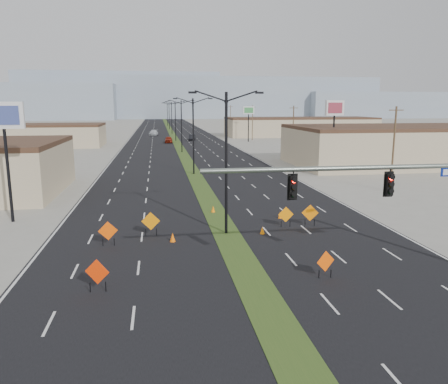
{
  "coord_description": "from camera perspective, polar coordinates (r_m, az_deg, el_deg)",
  "views": [
    {
      "loc": [
        -4.72,
        -17.98,
        9.13
      ],
      "look_at": [
        -0.26,
        11.34,
        3.2
      ],
      "focal_mm": 35.0,
      "sensor_mm": 36.0,
      "label": 1
    }
  ],
  "objects": [
    {
      "name": "construction_sign_2",
      "position": [
        31.28,
        -9.55,
        -3.88
      ],
      "size": [
        1.3,
        0.08,
        1.73
      ],
      "rotation": [
        0.0,
        0.0,
        -0.03
      ],
      "color": "orange",
      "rests_on": "ground"
    },
    {
      "name": "streetlight_3",
      "position": [
        114.14,
        -6.37,
        9.37
      ],
      "size": [
        5.15,
        0.24,
        10.02
      ],
      "color": "black",
      "rests_on": "ground"
    },
    {
      "name": "mesa_center",
      "position": [
        321.15,
        -0.67,
        12.17
      ],
      "size": [
        220.0,
        50.0,
        28.0
      ],
      "primitive_type": "cube",
      "color": "#8896A9",
      "rests_on": "ground"
    },
    {
      "name": "streetlight_4",
      "position": [
        142.11,
        -6.85,
        9.72
      ],
      "size": [
        5.15,
        0.24,
        10.02
      ],
      "color": "black",
      "rests_on": "ground"
    },
    {
      "name": "car_mid",
      "position": [
        116.21,
        -4.19,
        7.13
      ],
      "size": [
        2.17,
        4.69,
        1.49
      ],
      "primitive_type": "imported",
      "rotation": [
        0.0,
        0.0,
        -0.13
      ],
      "color": "black",
      "rests_on": "ground"
    },
    {
      "name": "signal_mast",
      "position": [
        24.38,
        24.53,
        0.03
      ],
      "size": [
        16.3,
        0.6,
        8.0
      ],
      "color": "slate",
      "rests_on": "ground"
    },
    {
      "name": "streetlight_6",
      "position": [
        198.07,
        -7.4,
        10.13
      ],
      "size": [
        5.15,
        0.24,
        10.02
      ],
      "color": "black",
      "rests_on": "ground"
    },
    {
      "name": "construction_sign_1",
      "position": [
        22.71,
        -16.24,
        -10.11
      ],
      "size": [
        1.23,
        0.47,
        1.71
      ],
      "rotation": [
        0.0,
        0.0,
        -0.34
      ],
      "color": "#EB3104",
      "rests_on": "ground"
    },
    {
      "name": "streetlight_2",
      "position": [
        86.19,
        -5.57,
        8.78
      ],
      "size": [
        5.15,
        0.24,
        10.02
      ],
      "color": "black",
      "rests_on": "ground"
    },
    {
      "name": "utility_pole_2",
      "position": [
        115.74,
        3.73,
        9.07
      ],
      "size": [
        1.6,
        0.2,
        9.0
      ],
      "color": "#4C3823",
      "rests_on": "ground"
    },
    {
      "name": "streetlight_1",
      "position": [
        58.29,
        -4.03,
        7.62
      ],
      "size": [
        5.15,
        0.24,
        10.02
      ],
      "color": "black",
      "rests_on": "ground"
    },
    {
      "name": "building_se_far",
      "position": [
        135.09,
        9.9,
        8.32
      ],
      "size": [
        44.0,
        16.0,
        5.0
      ],
      "primitive_type": "cube",
      "color": "tan",
      "rests_on": "ground"
    },
    {
      "name": "median_strip",
      "position": [
        118.43,
        -6.39,
        6.81
      ],
      "size": [
        2.0,
        400.0,
        0.04
      ],
      "primitive_type": "cube",
      "color": "#2F4D1B",
      "rests_on": "ground"
    },
    {
      "name": "ground",
      "position": [
        20.71,
        5.62,
        -14.91
      ],
      "size": [
        600.0,
        600.0,
        0.0
      ],
      "primitive_type": "plane",
      "color": "gray",
      "rests_on": "ground"
    },
    {
      "name": "pole_sign_east_far",
      "position": [
        110.87,
        3.23,
        10.25
      ],
      "size": [
        2.88,
        0.53,
        8.8
      ],
      "rotation": [
        0.0,
        0.0,
        0.05
      ],
      "color": "black",
      "rests_on": "ground"
    },
    {
      "name": "mesa_east",
      "position": [
        359.13,
        22.69,
        10.42
      ],
      "size": [
        160.0,
        50.0,
        18.0
      ],
      "primitive_type": "cube",
      "color": "#8896A9",
      "rests_on": "ground"
    },
    {
      "name": "utility_pole_1",
      "position": [
        81.93,
        9.01,
        8.05
      ],
      "size": [
        1.6,
        0.2,
        9.0
      ],
      "color": "#4C3823",
      "rests_on": "ground"
    },
    {
      "name": "building_se_near",
      "position": [
        74.21,
        22.95,
        5.48
      ],
      "size": [
        36.0,
        18.0,
        5.5
      ],
      "primitive_type": "cube",
      "color": "tan",
      "rests_on": "ground"
    },
    {
      "name": "pole_sign_west",
      "position": [
        37.64,
        -26.84,
        7.84
      ],
      "size": [
        3.07,
        0.47,
        9.38
      ],
      "rotation": [
        0.0,
        0.0,
        0.03
      ],
      "color": "black",
      "rests_on": "ground"
    },
    {
      "name": "mesa_backdrop",
      "position": [
        338.99,
        -13.23,
        12.17
      ],
      "size": [
        140.0,
        50.0,
        32.0
      ],
      "primitive_type": "cube",
      "color": "#8896A9",
      "rests_on": "ground"
    },
    {
      "name": "utility_pole_3",
      "position": [
        150.1,
        0.84,
        9.6
      ],
      "size": [
        1.6,
        0.2,
        9.0
      ],
      "color": "#4C3823",
      "rests_on": "ground"
    },
    {
      "name": "car_left",
      "position": [
        108.47,
        -7.24,
        6.8
      ],
      "size": [
        1.99,
        4.66,
        1.57
      ],
      "primitive_type": "imported",
      "rotation": [
        0.0,
        0.0,
        -0.03
      ],
      "color": "maroon",
      "rests_on": "ground"
    },
    {
      "name": "car_far",
      "position": [
        135.81,
        -9.18,
        7.65
      ],
      "size": [
        2.92,
        5.82,
        1.62
      ],
      "primitive_type": "imported",
      "rotation": [
        0.0,
        0.0,
        -0.12
      ],
      "color": "silver",
      "rests_on": "ground"
    },
    {
      "name": "streetlight_0",
      "position": [
        30.58,
        0.29,
        4.33
      ],
      "size": [
        5.15,
        0.24,
        10.02
      ],
      "color": "black",
      "rests_on": "ground"
    },
    {
      "name": "cone_3",
      "position": [
        37.64,
        -1.43,
        -2.26
      ],
      "size": [
        0.45,
        0.45,
        0.61
      ],
      "primitive_type": "cone",
      "rotation": [
        0.0,
        0.0,
        -0.26
      ],
      "color": "orange",
      "rests_on": "ground"
    },
    {
      "name": "cone_1",
      "position": [
        36.02,
        7.32,
        -3.03
      ],
      "size": [
        0.4,
        0.4,
        0.54
      ],
      "primitive_type": "cone",
      "rotation": [
        0.0,
        0.0,
        -0.27
      ],
      "color": "orange",
      "rests_on": "ground"
    },
    {
      "name": "streetlight_5",
      "position": [
        170.09,
        -7.17,
        9.96
      ],
      "size": [
        5.15,
        0.24,
        10.02
      ],
      "color": "black",
      "rests_on": "ground"
    },
    {
      "name": "construction_sign_3",
      "position": [
        33.36,
        8.08,
        -3.03
      ],
      "size": [
        1.2,
        0.05,
        1.59
      ],
      "rotation": [
        0.0,
        0.0,
        -0.01
      ],
      "color": "orange",
      "rests_on": "ground"
    },
    {
      "name": "construction_sign_0",
      "position": [
        29.65,
        -14.91,
        -5.03
      ],
      "size": [
        1.25,
        0.18,
        1.67
      ],
      "rotation": [
        0.0,
        0.0,
        0.11
      ],
      "color": "#F34E05",
      "rests_on": "ground"
    },
    {
      "name": "building_sw_far",
      "position": [
        106.75,
        -23.61,
        6.67
      ],
      "size": [
        30.0,
        14.0,
        4.5
      ],
      "primitive_type": "cube",
      "color": "tan",
      "rests_on": "ground"
    },
    {
      "name": "construction_sign_5",
      "position": [
        33.88,
        11.18,
        -2.79
      ],
      "size": [
        1.26,
        0.3,
        1.71
      ],
      "rotation": [
        0.0,
        0.0,
        -0.21
      ],
      "color": "orange",
      "rests_on": "ground"
    },
    {
      "name": "road_surface",
      "position": [
        118.43,
        -6.39,
        6.81
      ],
      "size": [
        25.0,
        400.0,
        0.02
      ],
      "primitive_type": "cube",
      "color": "black",
      "rests_on": "ground"
    },
    {
      "name": "cone_0",
      "position": [
        29.92,
        -6.73,
        -5.89
      ],
      "size": [
        0.45,
        0.45,
        0.65
      ],
      "primitive_type": "cone",
      "rotation": [
        0.0,
        0.0,
        0.16
      ],
      "color": "#FA6505",
      "rests_on": "ground"
    },
    {
      "name": "utility_pole_0",
      "position": [
        49.78,
        21.26,
        5.4
      ],
      "size": [
        1.6,
        0.2,
        9.0
      ],
      "color": "#4C3823",
      "rests_on": "ground"
    },
    {
      "name": "construction_sign_4",
      "position": [
        24.15,
        13.12,
        -8.94
      ],
      "size": [
        1.1,
        0.4,
        1.53
      ],
      "rotation": [
        0.0,
        0.0,
        0.32
      ],
      "color": "#FF5205",
      "rests_on": "ground"
    },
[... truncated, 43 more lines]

